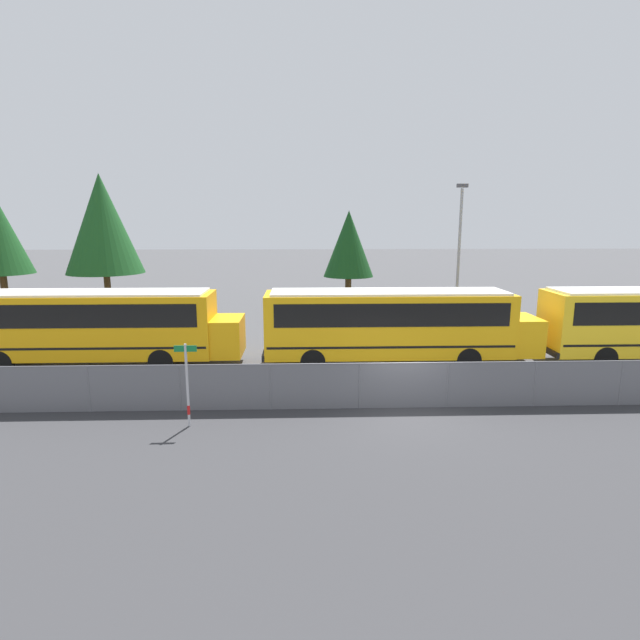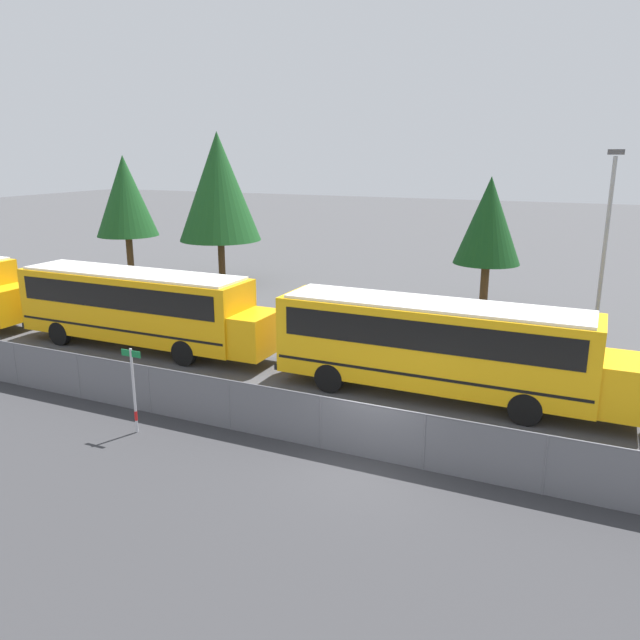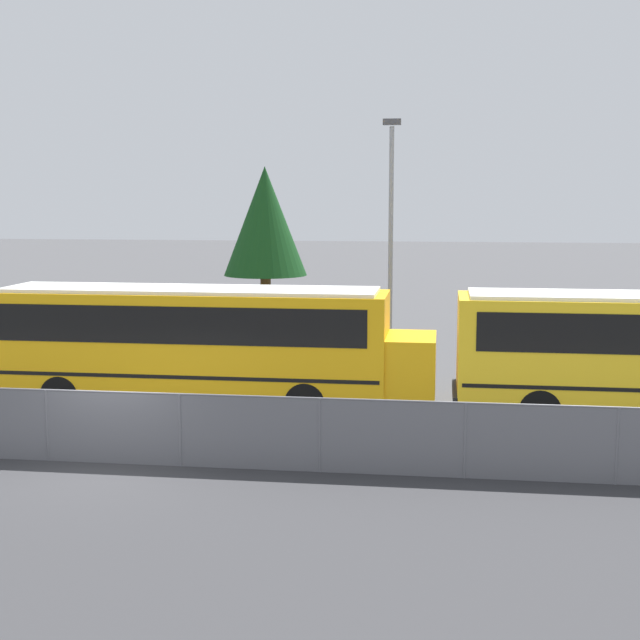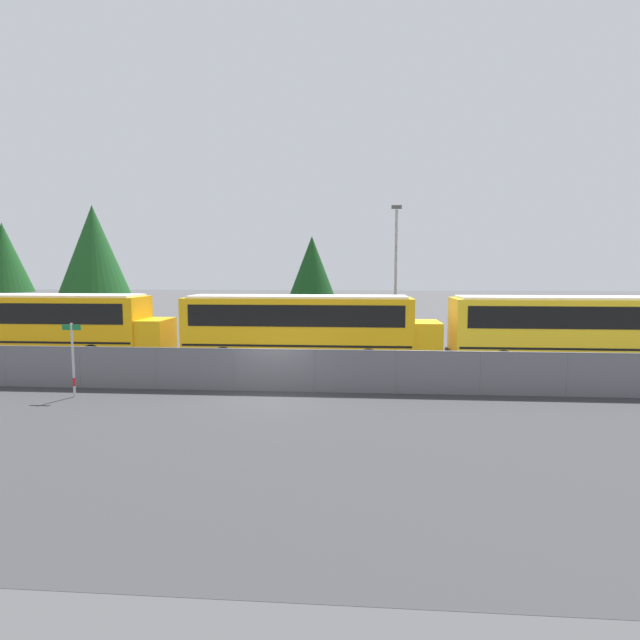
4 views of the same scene
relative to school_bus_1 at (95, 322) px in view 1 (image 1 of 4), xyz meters
The scene contains 9 objects.
ground_plane 13.90m from the school_bus_1, 23.37° to the right, with size 200.00×200.00×0.00m, color #424244.
road_strip 17.17m from the school_bus_1, 42.22° to the right, with size 110.72×12.00×0.01m.
fence 13.81m from the school_bus_1, 23.38° to the right, with size 76.79×0.07×1.64m.
school_bus_1 is the anchor object (origin of this frame).
school_bus_2 13.19m from the school_bus_1, ahead, with size 12.24×2.49×3.40m.
street_sign 8.80m from the school_bus_1, 50.98° to the right, with size 0.70×0.09×2.70m.
light_pole 19.30m from the school_bus_1, 19.52° to the left, with size 0.60×0.24×8.43m.
tree_2 18.26m from the school_bus_1, 46.79° to the left, with size 3.51×3.51×7.13m.
tree_3 14.80m from the school_bus_1, 108.78° to the left, with size 5.20×5.20×9.59m.
Camera 1 is at (-3.45, -16.37, 6.40)m, focal length 28.00 mm.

